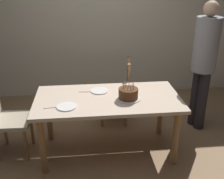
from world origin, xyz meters
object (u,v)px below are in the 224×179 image
(chair_upholstered, at_px, (4,115))
(person_guest, at_px, (204,60))
(dining_table, at_px, (108,105))
(plate_far_side, at_px, (99,91))
(birthday_cake, at_px, (128,94))
(chair_spindle_back, at_px, (116,93))
(plate_near_celebrant, at_px, (67,107))

(chair_upholstered, bearing_deg, person_guest, 8.44)
(dining_table, relative_size, plate_far_side, 7.68)
(dining_table, height_order, birthday_cake, birthday_cake)
(chair_upholstered, bearing_deg, dining_table, -4.55)
(person_guest, bearing_deg, chair_spindle_back, 167.00)
(birthday_cake, distance_m, plate_near_celebrant, 0.71)
(plate_far_side, relative_size, chair_spindle_back, 0.23)
(plate_near_celebrant, xyz_separation_m, chair_spindle_back, (0.66, 0.94, -0.29))
(dining_table, height_order, person_guest, person_guest)
(chair_spindle_back, bearing_deg, plate_far_side, -116.62)
(birthday_cake, bearing_deg, plate_far_side, 140.84)
(plate_far_side, bearing_deg, birthday_cake, -39.16)
(birthday_cake, distance_m, chair_upholstered, 1.50)
(plate_far_side, distance_m, chair_spindle_back, 0.68)
(dining_table, height_order, chair_upholstered, chair_upholstered)
(dining_table, bearing_deg, person_guest, 19.74)
(birthday_cake, height_order, chair_spindle_back, chair_spindle_back)
(plate_far_side, bearing_deg, chair_spindle_back, 63.38)
(dining_table, relative_size, chair_spindle_back, 1.78)
(dining_table, xyz_separation_m, birthday_cake, (0.23, -0.06, 0.15))
(plate_far_side, distance_m, chair_upholstered, 1.17)
(person_guest, bearing_deg, dining_table, -160.26)
(dining_table, distance_m, birthday_cake, 0.28)
(dining_table, bearing_deg, birthday_cake, -15.41)
(chair_spindle_back, distance_m, chair_upholstered, 1.57)
(person_guest, bearing_deg, chair_upholstered, -171.56)
(plate_far_side, xyz_separation_m, chair_upholstered, (-1.15, -0.09, -0.22))
(birthday_cake, height_order, plate_near_celebrant, birthday_cake)
(dining_table, xyz_separation_m, person_guest, (1.34, 0.48, 0.36))
(plate_far_side, relative_size, chair_upholstered, 0.23)
(birthday_cake, distance_m, chair_spindle_back, 0.88)
(plate_far_side, height_order, person_guest, person_guest)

